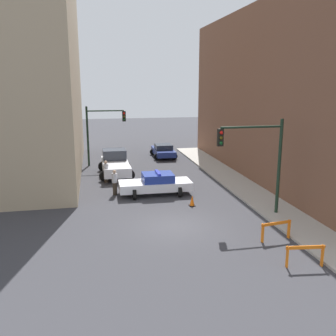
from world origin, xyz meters
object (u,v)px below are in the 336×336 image
(pedestrian_corner, at_px, (106,171))
(traffic_cone, at_px, (192,201))
(traffic_light_near, at_px, (260,153))
(white_truck, at_px, (115,163))
(parked_car_near, at_px, (163,150))
(barrier_front, at_px, (305,252))
(barrier_mid, at_px, (276,228))
(pedestrian_crossing, at_px, (115,182))
(traffic_light_far, at_px, (100,127))
(police_car, at_px, (156,184))

(pedestrian_corner, height_order, traffic_cone, pedestrian_corner)
(traffic_light_near, height_order, pedestrian_corner, traffic_light_near)
(pedestrian_corner, distance_m, traffic_cone, 7.97)
(white_truck, relative_size, pedestrian_corner, 3.26)
(parked_car_near, distance_m, traffic_cone, 15.05)
(white_truck, bearing_deg, barrier_front, -69.84)
(traffic_light_near, xyz_separation_m, parked_car_near, (-1.97, 17.36, -2.86))
(barrier_mid, bearing_deg, white_truck, 114.43)
(pedestrian_crossing, height_order, barrier_mid, pedestrian_crossing)
(white_truck, xyz_separation_m, parked_car_near, (5.07, 6.24, -0.23))
(traffic_light_near, relative_size, barrier_mid, 3.27)
(traffic_light_far, height_order, barrier_front, traffic_light_far)
(barrier_front, bearing_deg, police_car, 110.70)
(traffic_light_far, height_order, police_car, traffic_light_far)
(white_truck, bearing_deg, traffic_cone, -66.09)
(traffic_light_near, distance_m, white_truck, 13.41)
(parked_car_near, height_order, pedestrian_crossing, pedestrian_crossing)
(traffic_light_near, relative_size, pedestrian_crossing, 3.13)
(traffic_light_far, relative_size, parked_car_near, 1.20)
(barrier_front, bearing_deg, barrier_mid, 87.83)
(pedestrian_crossing, relative_size, traffic_cone, 2.53)
(police_car, bearing_deg, traffic_light_far, 18.91)
(pedestrian_crossing, distance_m, barrier_front, 13.29)
(pedestrian_crossing, height_order, traffic_cone, pedestrian_crossing)
(barrier_front, xyz_separation_m, barrier_mid, (0.10, 2.62, 0.00))
(pedestrian_corner, relative_size, traffic_cone, 2.53)
(police_car, height_order, parked_car_near, police_car)
(traffic_cone, bearing_deg, white_truck, 114.47)
(police_car, height_order, pedestrian_crossing, pedestrian_crossing)
(parked_car_near, relative_size, barrier_front, 2.71)
(parked_car_near, distance_m, barrier_front, 23.25)
(pedestrian_crossing, bearing_deg, barrier_mid, -77.10)
(barrier_front, height_order, traffic_cone, barrier_front)
(pedestrian_corner, bearing_deg, parked_car_near, 137.12)
(pedestrian_corner, xyz_separation_m, barrier_front, (7.24, -14.54, -0.24))
(traffic_light_far, relative_size, pedestrian_crossing, 3.13)
(police_car, distance_m, traffic_cone, 3.30)
(pedestrian_corner, bearing_deg, traffic_light_near, 33.39)
(white_truck, bearing_deg, traffic_light_far, 104.23)
(pedestrian_crossing, bearing_deg, police_car, -34.53)
(traffic_light_far, height_order, parked_car_near, traffic_light_far)
(police_car, distance_m, white_truck, 6.40)
(pedestrian_crossing, bearing_deg, white_truck, 60.94)
(white_truck, height_order, parked_car_near, white_truck)
(parked_car_near, bearing_deg, pedestrian_corner, -123.56)
(barrier_front, distance_m, traffic_cone, 8.56)
(police_car, bearing_deg, barrier_front, -158.88)
(traffic_light_far, distance_m, traffic_cone, 13.85)
(traffic_light_far, relative_size, police_car, 1.10)
(police_car, xyz_separation_m, barrier_mid, (4.25, -8.37, -0.11))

